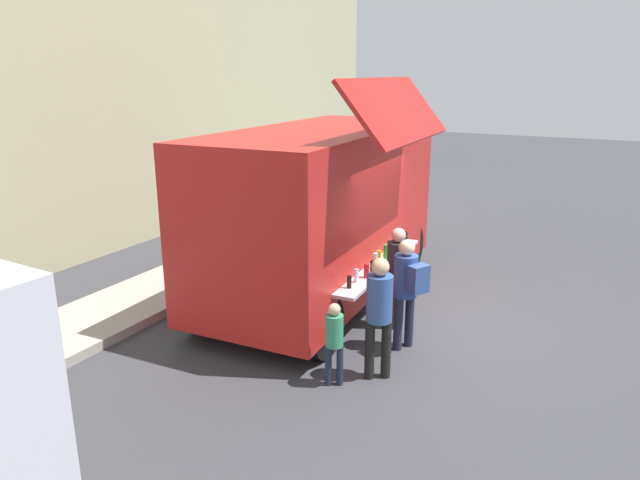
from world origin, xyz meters
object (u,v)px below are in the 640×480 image
food_truck_main (322,208)px  customer_mid_with_backpack (407,284)px  customer_rear_waiting (379,308)px  trash_bin (307,212)px  customer_front_ordering (397,269)px  child_near_queue (334,337)px

food_truck_main → customer_mid_with_backpack: size_ratio=3.48×
food_truck_main → customer_rear_waiting: (-2.25, -2.00, -0.63)m
trash_bin → customer_front_ordering: (-4.21, -3.95, 0.44)m
trash_bin → food_truck_main: bearing=-147.1°
food_truck_main → customer_front_ordering: food_truck_main is taller
customer_front_ordering → customer_mid_with_backpack: customer_mid_with_backpack is taller
customer_front_ordering → trash_bin: bearing=-30.7°
food_truck_main → customer_rear_waiting: 3.07m
customer_mid_with_backpack → child_near_queue: 1.51m
food_truck_main → trash_bin: food_truck_main is taller
customer_mid_with_backpack → child_near_queue: size_ratio=1.46×
customer_mid_with_backpack → child_near_queue: customer_mid_with_backpack is taller
trash_bin → customer_mid_with_backpack: 6.55m
customer_rear_waiting → food_truck_main: bearing=6.8°
child_near_queue → customer_rear_waiting: bearing=-74.6°
customer_front_ordering → child_near_queue: size_ratio=1.43×
customer_rear_waiting → trash_bin: bearing=1.7°
trash_bin → child_near_queue: child_near_queue is taller
food_truck_main → customer_rear_waiting: food_truck_main is taller
customer_front_ordering → customer_mid_with_backpack: 0.78m
customer_mid_with_backpack → child_near_queue: (-1.40, 0.45, -0.33)m
trash_bin → customer_front_ordering: 5.79m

